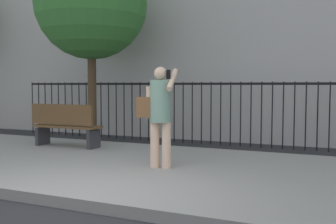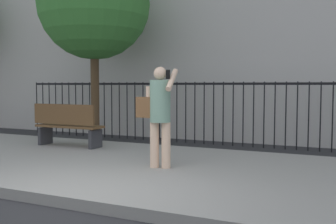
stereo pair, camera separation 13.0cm
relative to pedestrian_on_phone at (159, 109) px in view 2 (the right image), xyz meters
The scene contains 6 objects.
ground_plane 2.37m from the pedestrian_on_phone, 96.32° to the right, with size 60.00×60.00×0.00m, color #28282B.
sidewalk 1.07m from the pedestrian_on_phone, 152.30° to the left, with size 28.00×4.40×0.15m, color gray.
iron_fence 3.83m from the pedestrian_on_phone, 93.45° to the left, with size 12.03×0.04×1.60m.
pedestrian_on_phone is the anchor object (origin of this frame).
street_bench 3.13m from the pedestrian_on_phone, 157.74° to the left, with size 1.60×0.45×0.95m.
street_tree_mid 4.87m from the pedestrian_on_phone, 139.74° to the left, with size 2.86×2.86×5.03m.
Camera 2 is at (3.21, -3.85, 1.52)m, focal length 43.26 mm.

